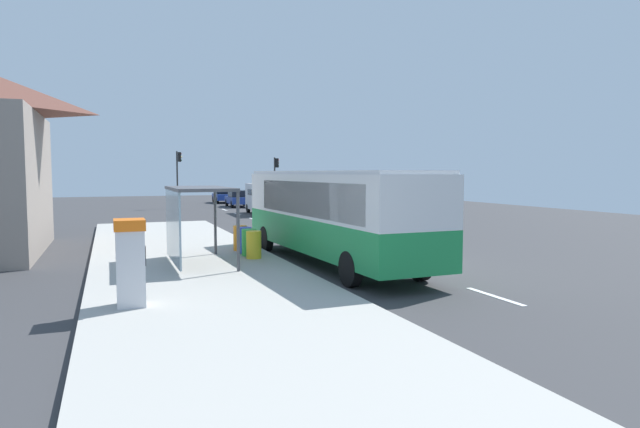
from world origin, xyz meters
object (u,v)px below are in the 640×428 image
at_px(recycling_bin_yellow, 254,245).
at_px(traffic_light_near_side, 276,174).
at_px(recycling_bin_green, 249,242).
at_px(bus_shelter, 190,205).
at_px(ticket_machine, 130,262).
at_px(sedan_near, 238,198).
at_px(bus, 332,211).
at_px(recycling_bin_orange, 240,238).
at_px(recycling_bin_blue, 244,240).
at_px(white_van, 265,196).
at_px(sedan_far, 223,195).
at_px(traffic_light_far_side, 178,170).

xyz_separation_m(recycling_bin_yellow, traffic_light_near_side, (9.71, 30.20, 2.37)).
bearing_deg(recycling_bin_yellow, recycling_bin_green, 90.00).
bearing_deg(bus_shelter, ticket_machine, -110.96).
bearing_deg(sedan_near, bus, -97.02).
distance_m(sedan_near, recycling_bin_yellow, 32.18).
relative_size(recycling_bin_yellow, traffic_light_near_side, 0.21).
relative_size(recycling_bin_yellow, recycling_bin_orange, 1.00).
distance_m(recycling_bin_yellow, recycling_bin_orange, 2.10).
bearing_deg(recycling_bin_blue, ticket_machine, -120.89).
height_order(recycling_bin_yellow, bus_shelter, bus_shelter).
relative_size(bus, sedan_near, 2.48).
bearing_deg(traffic_light_near_side, bus, -103.01).
bearing_deg(traffic_light_near_side, recycling_bin_green, -108.21).
height_order(white_van, bus_shelter, bus_shelter).
bearing_deg(white_van, bus_shelter, -111.15).
bearing_deg(traffic_light_near_side, recycling_bin_orange, -109.06).
bearing_deg(recycling_bin_green, recycling_bin_yellow, -90.00).
distance_m(recycling_bin_green, recycling_bin_blue, 0.70).
bearing_deg(recycling_bin_blue, traffic_light_near_side, 71.37).
relative_size(sedan_far, recycling_bin_blue, 4.72).
xyz_separation_m(sedan_far, recycling_bin_orange, (-6.50, -36.54, -0.14)).
distance_m(recycling_bin_blue, bus_shelter, 3.19).
relative_size(white_van, traffic_light_far_side, 1.05).
relative_size(bus, ticket_machine, 5.72).
height_order(bus, white_van, bus).
bearing_deg(recycling_bin_yellow, recycling_bin_orange, 90.00).
bearing_deg(bus, traffic_light_near_side, 76.99).
xyz_separation_m(white_van, ticket_machine, (-10.64, -27.56, -0.17)).
bearing_deg(traffic_light_near_side, bus_shelter, -111.29).
distance_m(recycling_bin_orange, bus_shelter, 3.63).
bearing_deg(ticket_machine, bus_shelter, 69.04).
bearing_deg(sedan_near, ticket_machine, -106.10).
bearing_deg(traffic_light_far_side, bus, -87.52).
xyz_separation_m(sedan_near, recycling_bin_blue, (-6.50, -30.12, -0.14)).
relative_size(white_van, recycling_bin_orange, 5.55).
bearing_deg(recycling_bin_yellow, sedan_far, 80.45).
xyz_separation_m(bus, sedan_far, (4.02, 39.69, -1.05)).
relative_size(sedan_far, bus_shelter, 1.12).
xyz_separation_m(ticket_machine, recycling_bin_orange, (4.24, 7.79, -0.52)).
relative_size(sedan_far, recycling_bin_yellow, 4.72).
bearing_deg(sedan_far, sedan_near, -90.04).
distance_m(recycling_bin_blue, traffic_light_near_side, 30.48).
xyz_separation_m(white_van, bus_shelter, (-8.61, -22.26, 0.75)).
xyz_separation_m(white_van, recycling_bin_yellow, (-6.40, -21.87, -0.69)).
xyz_separation_m(traffic_light_near_side, bus_shelter, (-11.92, -30.59, -0.93)).
bearing_deg(bus, sedan_far, 84.22).
relative_size(recycling_bin_green, traffic_light_near_side, 0.21).
relative_size(white_van, recycling_bin_yellow, 5.55).
height_order(recycling_bin_blue, traffic_light_far_side, traffic_light_far_side).
height_order(bus, recycling_bin_green, bus).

